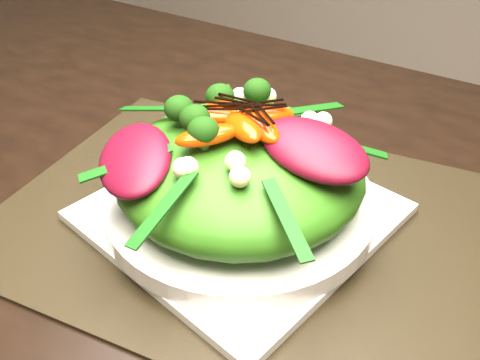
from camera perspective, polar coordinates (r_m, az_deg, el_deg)
The scene contains 10 objects.
dining_table at distance 0.58m, azimuth -9.64°, elevation -1.69°, with size 1.60×0.90×0.75m, color black.
placemat at distance 0.51m, azimuth 0.00°, elevation -4.17°, with size 0.46×0.35×0.00m, color black.
plate_base at distance 0.50m, azimuth 0.00°, elevation -3.59°, with size 0.25×0.25×0.01m, color silver.
salad_bowl at distance 0.49m, azimuth 0.00°, elevation -2.30°, with size 0.26×0.26×0.02m, color silver.
lettuce_mound at distance 0.47m, azimuth 0.00°, elevation 1.22°, with size 0.23×0.23×0.08m, color #2E6212.
radicchio_leaf at distance 0.43m, azimuth 8.34°, elevation 3.45°, with size 0.10×0.06×0.02m, color #470715.
orange_segment at distance 0.48m, azimuth 0.63°, elevation 8.10°, with size 0.06×0.02×0.02m, color red.
broccoli_floret at distance 0.51m, azimuth -4.63°, elevation 10.14°, with size 0.04×0.04×0.04m, color #0D3509.
macadamia_nut at distance 0.40m, azimuth 0.54°, elevation 0.91°, with size 0.02×0.02×0.02m, color beige.
balsamic_drizzle at distance 0.48m, azimuth 0.63°, elevation 9.00°, with size 0.05×0.00×0.00m, color black.
Camera 1 is at (0.33, -0.32, 1.08)m, focal length 38.00 mm.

